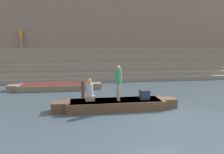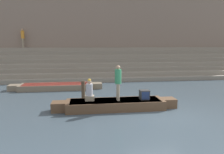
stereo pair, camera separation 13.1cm
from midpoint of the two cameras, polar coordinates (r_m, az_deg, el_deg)
The scene contains 10 objects.
ground_plane at distance 9.83m, azimuth 12.46°, elevation -9.47°, with size 120.00×120.00×0.00m, color #3D4C56.
ghat_steps at distance 20.69m, azimuth 1.27°, elevation 2.98°, with size 36.00×5.71×2.59m.
back_wall at distance 23.22m, azimuth 0.22°, elevation 12.84°, with size 34.20×1.28×9.35m.
rowboat_main at distance 10.26m, azimuth 0.58°, elevation -7.12°, with size 5.80×1.33×0.43m.
person_standing at distance 9.97m, azimuth 1.30°, elevation -0.83°, with size 0.30×0.30×1.63m.
person_rowing at distance 10.07m, azimuth -6.20°, elevation -3.85°, with size 0.42×0.33×1.03m.
tv_set at distance 10.41m, azimuth 8.15°, elevation -4.57°, with size 0.44×0.41×0.44m.
moored_boat_shore at distance 14.96m, azimuth -14.74°, elevation -2.41°, with size 6.05×1.34×0.37m.
mooring_post at distance 11.80m, azimuth -7.87°, elevation -3.58°, with size 0.20×0.20×1.06m, color #473828.
person_on_steps at distance 22.69m, azimuth -22.83°, elevation 9.72°, with size 0.31×0.31×1.81m.
Camera 1 is at (-3.42, -8.71, 3.07)m, focal length 35.00 mm.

